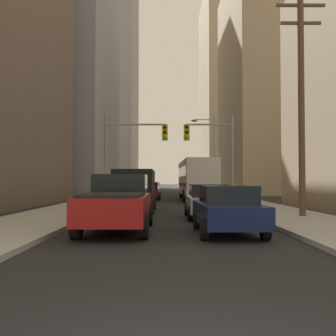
{
  "coord_description": "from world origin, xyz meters",
  "views": [
    {
      "loc": [
        -0.19,
        -3.15,
        1.67
      ],
      "look_at": [
        0.0,
        34.62,
        2.89
      ],
      "focal_mm": 42.84,
      "sensor_mm": 36.0,
      "label": 1
    }
  ],
  "objects_px": {
    "traffic_signal_near_right": "(211,145)",
    "sedan_navy": "(227,210)",
    "pickup_truck_red": "(118,203)",
    "sedan_maroon": "(150,191)",
    "city_bus": "(196,178)",
    "sedan_silver": "(208,201)",
    "sedan_grey": "(151,189)",
    "sedan_white": "(154,187)",
    "cargo_van_black": "(135,188)",
    "traffic_signal_near_left": "(133,145)"
  },
  "relations": [
    {
      "from": "city_bus",
      "to": "pickup_truck_red",
      "type": "xyz_separation_m",
      "value": [
        -4.24,
        -21.48,
        -1.0
      ]
    },
    {
      "from": "city_bus",
      "to": "sedan_silver",
      "type": "relative_size",
      "value": 2.75
    },
    {
      "from": "sedan_grey",
      "to": "sedan_silver",
      "type": "bearing_deg",
      "value": -81.9
    },
    {
      "from": "sedan_maroon",
      "to": "traffic_signal_near_left",
      "type": "xyz_separation_m",
      "value": [
        -0.73,
        -9.31,
        3.29
      ]
    },
    {
      "from": "cargo_van_black",
      "to": "traffic_signal_near_left",
      "type": "relative_size",
      "value": 0.87
    },
    {
      "from": "cargo_van_black",
      "to": "sedan_grey",
      "type": "relative_size",
      "value": 1.23
    },
    {
      "from": "cargo_van_black",
      "to": "traffic_signal_near_right",
      "type": "height_order",
      "value": "traffic_signal_near_right"
    },
    {
      "from": "sedan_grey",
      "to": "traffic_signal_near_right",
      "type": "distance_m",
      "value": 16.61
    },
    {
      "from": "traffic_signal_near_left",
      "to": "cargo_van_black",
      "type": "bearing_deg",
      "value": -83.3
    },
    {
      "from": "pickup_truck_red",
      "to": "traffic_signal_near_right",
      "type": "distance_m",
      "value": 14.09
    },
    {
      "from": "sedan_navy",
      "to": "traffic_signal_near_left",
      "type": "bearing_deg",
      "value": 106.72
    },
    {
      "from": "sedan_navy",
      "to": "sedan_white",
      "type": "relative_size",
      "value": 1.01
    },
    {
      "from": "sedan_maroon",
      "to": "sedan_white",
      "type": "height_order",
      "value": "same"
    },
    {
      "from": "sedan_navy",
      "to": "traffic_signal_near_right",
      "type": "height_order",
      "value": "traffic_signal_near_right"
    },
    {
      "from": "sedan_silver",
      "to": "traffic_signal_near_right",
      "type": "distance_m",
      "value": 9.08
    },
    {
      "from": "city_bus",
      "to": "sedan_white",
      "type": "distance_m",
      "value": 23.34
    },
    {
      "from": "city_bus",
      "to": "sedan_white",
      "type": "relative_size",
      "value": 2.75
    },
    {
      "from": "sedan_silver",
      "to": "traffic_signal_near_left",
      "type": "height_order",
      "value": "traffic_signal_near_left"
    },
    {
      "from": "pickup_truck_red",
      "to": "traffic_signal_near_left",
      "type": "height_order",
      "value": "traffic_signal_near_left"
    },
    {
      "from": "sedan_maroon",
      "to": "sedan_grey",
      "type": "bearing_deg",
      "value": 90.81
    },
    {
      "from": "sedan_silver",
      "to": "sedan_maroon",
      "type": "xyz_separation_m",
      "value": [
        -3.34,
        17.72,
        0.0
      ]
    },
    {
      "from": "sedan_grey",
      "to": "sedan_white",
      "type": "bearing_deg",
      "value": 90.58
    },
    {
      "from": "cargo_van_black",
      "to": "sedan_maroon",
      "type": "distance_m",
      "value": 13.57
    },
    {
      "from": "sedan_grey",
      "to": "sedan_white",
      "type": "height_order",
      "value": "same"
    },
    {
      "from": "sedan_white",
      "to": "traffic_signal_near_left",
      "type": "distance_m",
      "value": 31.6
    },
    {
      "from": "cargo_van_black",
      "to": "sedan_maroon",
      "type": "bearing_deg",
      "value": 89.05
    },
    {
      "from": "sedan_grey",
      "to": "traffic_signal_near_left",
      "type": "bearing_deg",
      "value": -92.32
    },
    {
      "from": "cargo_van_black",
      "to": "sedan_white",
      "type": "bearing_deg",
      "value": 90.04
    },
    {
      "from": "pickup_truck_red",
      "to": "sedan_white",
      "type": "distance_m",
      "value": 44.38
    },
    {
      "from": "sedan_navy",
      "to": "sedan_maroon",
      "type": "relative_size",
      "value": 0.99
    },
    {
      "from": "sedan_maroon",
      "to": "pickup_truck_red",
      "type": "bearing_deg",
      "value": -90.36
    },
    {
      "from": "pickup_truck_red",
      "to": "sedan_maroon",
      "type": "distance_m",
      "value": 22.27
    },
    {
      "from": "cargo_van_black",
      "to": "traffic_signal_near_right",
      "type": "xyz_separation_m",
      "value": [
        4.67,
        4.25,
        2.73
      ]
    },
    {
      "from": "sedan_silver",
      "to": "sedan_grey",
      "type": "xyz_separation_m",
      "value": [
        -3.43,
        24.06,
        0.0
      ]
    },
    {
      "from": "sedan_navy",
      "to": "sedan_silver",
      "type": "distance_m",
      "value": 5.3
    },
    {
      "from": "cargo_van_black",
      "to": "sedan_navy",
      "type": "xyz_separation_m",
      "value": [
        3.62,
        -9.46,
        -0.52
      ]
    },
    {
      "from": "cargo_van_black",
      "to": "sedan_navy",
      "type": "bearing_deg",
      "value": -69.06
    },
    {
      "from": "sedan_silver",
      "to": "traffic_signal_near_right",
      "type": "bearing_deg",
      "value": 82.46
    },
    {
      "from": "sedan_navy",
      "to": "sedan_white",
      "type": "height_order",
      "value": "same"
    },
    {
      "from": "sedan_maroon",
      "to": "sedan_white",
      "type": "relative_size",
      "value": 1.02
    },
    {
      "from": "city_bus",
      "to": "sedan_maroon",
      "type": "bearing_deg",
      "value": 169.15
    },
    {
      "from": "city_bus",
      "to": "sedan_silver",
      "type": "height_order",
      "value": "city_bus"
    },
    {
      "from": "sedan_silver",
      "to": "city_bus",
      "type": "bearing_deg",
      "value": 87.43
    },
    {
      "from": "traffic_signal_near_left",
      "to": "sedan_maroon",
      "type": "bearing_deg",
      "value": 85.54
    },
    {
      "from": "pickup_truck_red",
      "to": "sedan_grey",
      "type": "distance_m",
      "value": 28.61
    },
    {
      "from": "city_bus",
      "to": "sedan_grey",
      "type": "relative_size",
      "value": 2.72
    },
    {
      "from": "sedan_white",
      "to": "traffic_signal_near_right",
      "type": "bearing_deg",
      "value": -81.5
    },
    {
      "from": "traffic_signal_near_right",
      "to": "sedan_silver",
      "type": "bearing_deg",
      "value": -97.54
    },
    {
      "from": "traffic_signal_near_right",
      "to": "sedan_navy",
      "type": "bearing_deg",
      "value": -94.4
    },
    {
      "from": "sedan_navy",
      "to": "sedan_white",
      "type": "xyz_separation_m",
      "value": [
        -3.64,
        45.13,
        0.0
      ]
    }
  ]
}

